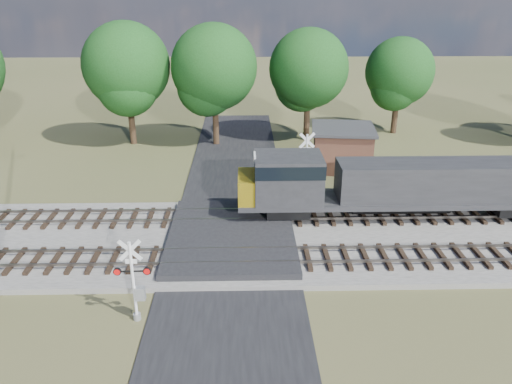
{
  "coord_description": "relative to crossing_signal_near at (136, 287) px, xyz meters",
  "views": [
    {
      "loc": [
        0.78,
        -24.45,
        13.37
      ],
      "look_at": [
        1.41,
        2.0,
        2.43
      ],
      "focal_mm": 35.0,
      "sensor_mm": 36.0,
      "label": 1
    }
  ],
  "objects": [
    {
      "name": "crossing_signal_near",
      "position": [
        0.0,
        0.0,
        0.0
      ],
      "size": [
        1.57,
        0.34,
        3.9
      ],
      "rotation": [
        0.0,
        0.0,
        0.02
      ],
      "color": "silver",
      "rests_on": "ground"
    },
    {
      "name": "ground",
      "position": [
        3.86,
        6.47,
        -1.62
      ],
      "size": [
        160.0,
        160.0,
        0.0
      ],
      "primitive_type": "plane",
      "color": "#474E2A",
      "rests_on": "ground"
    },
    {
      "name": "track_far",
      "position": [
        6.99,
        9.47,
        -1.21
      ],
      "size": [
        140.0,
        2.6,
        0.33
      ],
      "color": "black",
      "rests_on": "ballast_bed"
    },
    {
      "name": "crossing_panel",
      "position": [
        3.86,
        6.97,
        -1.31
      ],
      "size": [
        7.0,
        9.0,
        0.62
      ],
      "primitive_type": "cube",
      "color": "#262628",
      "rests_on": "ground"
    },
    {
      "name": "crossing_signal_far",
      "position": [
        8.73,
        13.99,
        0.2
      ],
      "size": [
        1.76,
        0.42,
        4.39
      ],
      "rotation": [
        0.0,
        0.0,
        3.28
      ],
      "color": "silver",
      "rests_on": "ground"
    },
    {
      "name": "equipment_shed",
      "position": [
        12.3,
        19.37,
        0.04
      ],
      "size": [
        5.34,
        5.34,
        3.27
      ],
      "rotation": [
        0.0,
        0.0,
        -0.12
      ],
      "color": "#4E2C21",
      "rests_on": "ground"
    },
    {
      "name": "treeline",
      "position": [
        5.99,
        26.28,
        4.95
      ],
      "size": [
        81.09,
        11.44,
        11.05
      ],
      "color": "black",
      "rests_on": "ground"
    },
    {
      "name": "ballast_bed",
      "position": [
        13.86,
        6.97,
        -1.47
      ],
      "size": [
        140.0,
        10.0,
        0.3
      ],
      "primitive_type": "cube",
      "color": "gray",
      "rests_on": "ground"
    },
    {
      "name": "track_near",
      "position": [
        6.99,
        4.47,
        -1.21
      ],
      "size": [
        140.0,
        2.6,
        0.33
      ],
      "color": "black",
      "rests_on": "ballast_bed"
    },
    {
      "name": "road",
      "position": [
        3.86,
        6.47,
        -1.58
      ],
      "size": [
        7.0,
        60.0,
        0.08
      ],
      "primitive_type": "cube",
      "color": "black",
      "rests_on": "ground"
    }
  ]
}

